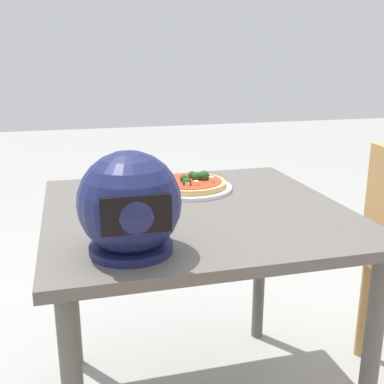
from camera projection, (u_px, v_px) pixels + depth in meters
dining_table at (195, 238)px, 1.49m from camera, size 0.91×0.90×0.76m
pizza_plate at (189, 188)px, 1.65m from camera, size 0.30×0.30×0.01m
pizza at (190, 183)px, 1.65m from camera, size 0.26×0.26×0.05m
motorcycle_helmet at (130, 205)px, 1.10m from camera, size 0.24×0.24×0.24m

